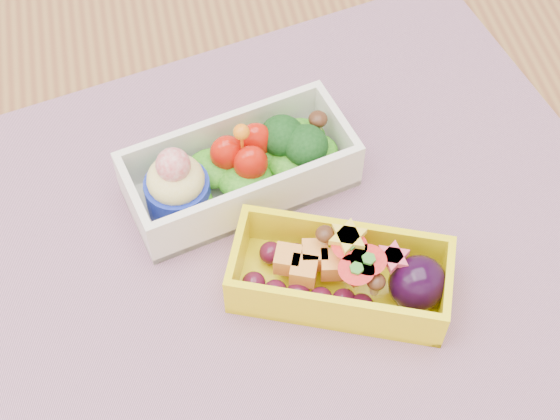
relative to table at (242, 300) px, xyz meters
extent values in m
cube|color=brown|center=(0.00, 0.00, 0.08)|extent=(1.20, 0.80, 0.04)
cylinder|color=brown|center=(0.54, 0.34, -0.30)|extent=(0.06, 0.06, 0.71)
cube|color=#A3718C|center=(0.03, -0.01, 0.10)|extent=(0.67, 0.56, 0.00)
cube|color=white|center=(0.01, 0.05, 0.13)|extent=(0.20, 0.12, 0.05)
ellipsoid|color=#5ABD26|center=(0.01, 0.05, 0.12)|extent=(0.19, 0.11, 0.02)
cylinder|color=#1628A8|center=(-0.04, 0.04, 0.13)|extent=(0.05, 0.05, 0.03)
sphere|color=red|center=(-0.04, 0.04, 0.17)|extent=(0.03, 0.03, 0.03)
ellipsoid|color=red|center=(0.00, 0.06, 0.14)|extent=(0.03, 0.02, 0.04)
ellipsoid|color=red|center=(0.02, 0.05, 0.14)|extent=(0.03, 0.02, 0.04)
ellipsoid|color=red|center=(0.03, 0.07, 0.14)|extent=(0.03, 0.02, 0.04)
sphere|color=orange|center=(0.02, 0.06, 0.17)|extent=(0.01, 0.01, 0.01)
ellipsoid|color=black|center=(0.05, 0.07, 0.14)|extent=(0.04, 0.04, 0.03)
ellipsoid|color=black|center=(0.07, 0.06, 0.14)|extent=(0.04, 0.04, 0.03)
ellipsoid|color=#3F2111|center=(0.09, 0.08, 0.15)|extent=(0.02, 0.02, 0.01)
cube|color=yellow|center=(0.07, -0.06, 0.12)|extent=(0.18, 0.13, 0.04)
ellipsoid|color=#480D25|center=(0.04, -0.05, 0.12)|extent=(0.10, 0.07, 0.02)
cube|color=orange|center=(0.05, -0.05, 0.13)|extent=(0.05, 0.05, 0.02)
cone|color=red|center=(0.08, -0.05, 0.14)|extent=(0.04, 0.04, 0.03)
cone|color=red|center=(0.09, -0.07, 0.14)|extent=(0.04, 0.04, 0.03)
cone|color=red|center=(0.08, -0.07, 0.14)|extent=(0.04, 0.04, 0.03)
cylinder|color=yellow|center=(0.08, -0.05, 0.16)|extent=(0.03, 0.03, 0.01)
cylinder|color=#E53F5B|center=(0.11, -0.07, 0.15)|extent=(0.03, 0.03, 0.01)
ellipsoid|color=#3F2111|center=(0.06, -0.04, 0.14)|extent=(0.01, 0.01, 0.01)
ellipsoid|color=#3F2111|center=(0.09, -0.08, 0.14)|extent=(0.01, 0.01, 0.01)
ellipsoid|color=black|center=(0.13, -0.08, 0.13)|extent=(0.05, 0.04, 0.05)
camera|label=1|loc=(-0.04, -0.37, 0.69)|focal=53.79mm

